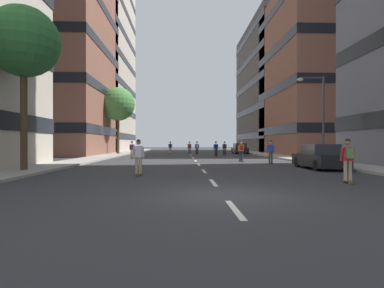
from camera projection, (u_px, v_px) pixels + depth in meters
ground_plane at (192, 157)px, 35.10m from camera, size 153.89×153.89×0.00m
sidewalk_left at (111, 155)px, 37.95m from camera, size 2.84×70.53×0.14m
sidewalk_right at (270, 155)px, 38.65m from camera, size 2.84×70.53×0.14m
lane_markings at (192, 157)px, 34.95m from camera, size 0.16×57.20×0.01m
building_left_mid at (51, 53)px, 40.50m from camera, size 14.19×16.82×26.36m
building_left_far at (89, 53)px, 57.09m from camera, size 14.19×20.57×36.21m
building_right_mid at (326, 74)px, 41.82m from camera, size 14.19×16.47×21.53m
building_right_far at (285, 89)px, 58.42m from camera, size 14.19×23.53×23.43m
parked_car_near at (240, 149)px, 44.76m from camera, size 1.82×4.40×1.52m
parked_car_mid at (319, 157)px, 18.98m from camera, size 1.82×4.40×1.52m
street_tree_near at (24, 43)px, 16.77m from camera, size 3.80×3.80×8.84m
street_tree_mid at (118, 104)px, 41.95m from camera, size 4.52×4.52×8.96m
streetlamp_right at (319, 109)px, 23.52m from camera, size 2.13×0.30×6.50m
skater_0 at (139, 155)px, 15.16m from camera, size 0.53×0.90×1.78m
skater_1 at (132, 149)px, 31.17m from camera, size 0.54×0.91×1.78m
skater_2 at (216, 148)px, 35.45m from camera, size 0.55×0.91×1.78m
skater_3 at (189, 147)px, 42.79m from camera, size 0.54×0.91×1.78m
skater_4 at (241, 150)px, 26.26m from camera, size 0.56×0.92×1.78m
skater_5 at (348, 158)px, 12.32m from camera, size 0.56×0.92×1.78m
skater_6 at (225, 148)px, 38.81m from camera, size 0.55×0.92×1.78m
skater_7 at (271, 151)px, 23.82m from camera, size 0.55×0.92×1.78m
skater_8 at (197, 147)px, 39.63m from camera, size 0.56×0.92×1.78m
skater_9 at (170, 147)px, 44.58m from camera, size 0.54×0.91×1.78m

